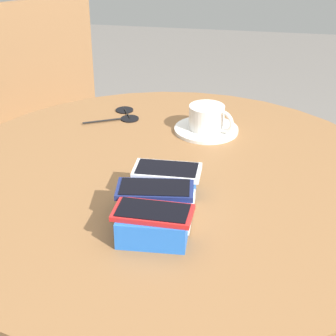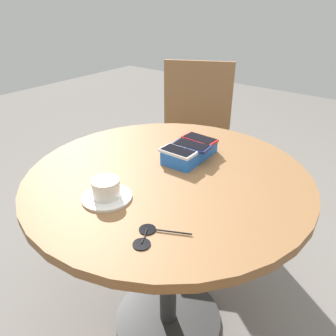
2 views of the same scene
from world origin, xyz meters
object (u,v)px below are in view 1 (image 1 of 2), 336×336
object	(u,v)px
round_table	(168,235)
phone_box	(159,205)
phone_white	(167,171)
phone_red	(153,212)
sunglasses	(124,115)
coffee_cup	(208,117)
saucer	(206,130)
chair_far_side	(53,133)
phone_navy	(157,190)

from	to	relation	value
round_table	phone_box	bearing A→B (deg)	-176.95
phone_white	phone_box	bearing A→B (deg)	178.36
phone_red	sunglasses	world-z (taller)	phone_red
coffee_cup	phone_white	bearing A→B (deg)	171.40
phone_box	sunglasses	xyz separation A→B (m)	(0.42, 0.16, -0.02)
saucer	sunglasses	bearing A→B (deg)	74.37
round_table	saucer	distance (m)	0.27
round_table	coffee_cup	bearing A→B (deg)	-13.45
coffee_cup	chair_far_side	xyz separation A→B (m)	(0.49, 0.57, -0.31)
saucer	coffee_cup	size ratio (longest dim) A/B	1.40
round_table	phone_navy	world-z (taller)	phone_navy
phone_box	phone_red	distance (m)	0.07
coffee_cup	sunglasses	distance (m)	0.22
phone_red	phone_box	bearing A→B (deg)	2.14
round_table	sunglasses	bearing A→B (deg)	28.57
phone_white	sunglasses	bearing A→B (deg)	24.99
phone_box	chair_far_side	size ratio (longest dim) A/B	0.24
round_table	coffee_cup	distance (m)	0.29
round_table	phone_white	xyz separation A→B (m)	(-0.07, -0.01, 0.19)
saucer	chair_far_side	size ratio (longest dim) A/B	0.16
phone_navy	saucer	xyz separation A→B (m)	(0.36, -0.05, -0.05)
round_table	phone_red	distance (m)	0.28
round_table	coffee_cup	size ratio (longest dim) A/B	9.00
saucer	round_table	bearing A→B (deg)	167.22
round_table	phone_navy	bearing A→B (deg)	-178.28
chair_far_side	coffee_cup	bearing A→B (deg)	-130.58
sunglasses	phone_white	bearing A→B (deg)	-155.01
sunglasses	round_table	bearing A→B (deg)	-151.43
round_table	chair_far_side	size ratio (longest dim) A/B	1.06
phone_white	coffee_cup	distance (m)	0.30
coffee_cup	chair_far_side	world-z (taller)	chair_far_side
phone_box	sunglasses	bearing A→B (deg)	20.94
phone_red	saucer	bearing A→B (deg)	-5.46
phone_box	coffee_cup	size ratio (longest dim) A/B	2.05
saucer	sunglasses	size ratio (longest dim) A/B	1.18
chair_far_side	phone_box	bearing A→B (deg)	-148.37
saucer	sunglasses	world-z (taller)	saucer
coffee_cup	sunglasses	bearing A→B (deg)	74.22
phone_red	phone_white	distance (m)	0.14
phone_red	phone_navy	world-z (taller)	phone_navy
coffee_cup	sunglasses	xyz separation A→B (m)	(0.06, 0.21, -0.03)
phone_box	chair_far_side	bearing A→B (deg)	31.63
sunglasses	phone_box	bearing A→B (deg)	-159.06
phone_navy	phone_white	size ratio (longest dim) A/B	1.13
phone_navy	phone_white	distance (m)	0.07
chair_far_side	phone_red	bearing A→B (deg)	-150.16
saucer	phone_red	bearing A→B (deg)	174.54
phone_navy	coffee_cup	xyz separation A→B (m)	(0.36, -0.05, -0.02)
phone_red	phone_navy	xyz separation A→B (m)	(0.07, 0.01, 0.00)
phone_navy	phone_white	xyz separation A→B (m)	(0.07, -0.01, 0.00)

